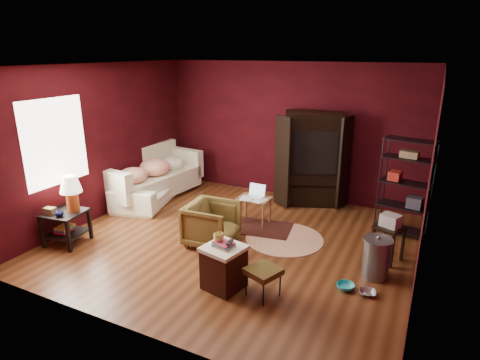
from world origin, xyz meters
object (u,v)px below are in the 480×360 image
(tv_armoire, at_px, (312,157))
(wire_shelving, at_px, (406,184))
(side_table, at_px, (68,203))
(sofa, at_px, (153,177))
(hamper, at_px, (224,266))
(armchair, at_px, (212,222))
(laptop_desk, at_px, (254,200))

(tv_armoire, height_order, wire_shelving, tv_armoire)
(side_table, relative_size, wire_shelving, 0.68)
(sofa, relative_size, wire_shelving, 1.41)
(side_table, xyz_separation_m, hamper, (2.86, -0.07, -0.37))
(armchair, distance_m, hamper, 1.29)
(side_table, bearing_deg, sofa, 93.14)
(sofa, distance_m, tv_armoire, 3.34)
(tv_armoire, bearing_deg, wire_shelving, -43.46)
(hamper, bearing_deg, side_table, 178.64)
(laptop_desk, bearing_deg, tv_armoire, 66.28)
(wire_shelving, bearing_deg, sofa, -164.78)
(sofa, xyz_separation_m, armchair, (2.21, -1.36, -0.07))
(armchair, height_order, hamper, armchair)
(side_table, xyz_separation_m, tv_armoire, (2.98, 3.42, 0.30))
(side_table, bearing_deg, wire_shelving, 29.50)
(side_table, bearing_deg, armchair, 24.68)
(hamper, relative_size, tv_armoire, 0.36)
(sofa, height_order, wire_shelving, wire_shelving)
(armchair, distance_m, side_table, 2.31)
(wire_shelving, bearing_deg, laptop_desk, -153.60)
(laptop_desk, bearing_deg, armchair, -103.79)
(tv_armoire, bearing_deg, hamper, -114.15)
(armchair, height_order, wire_shelving, wire_shelving)
(armchair, bearing_deg, laptop_desk, -17.78)
(tv_armoire, relative_size, wire_shelving, 1.14)
(sofa, bearing_deg, armchair, -135.72)
(side_table, bearing_deg, hamper, -1.36)
(hamper, bearing_deg, armchair, 127.00)
(laptop_desk, height_order, tv_armoire, tv_armoire)
(hamper, relative_size, laptop_desk, 0.97)
(sofa, xyz_separation_m, wire_shelving, (4.92, 0.40, 0.45))
(armchair, relative_size, laptop_desk, 1.09)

